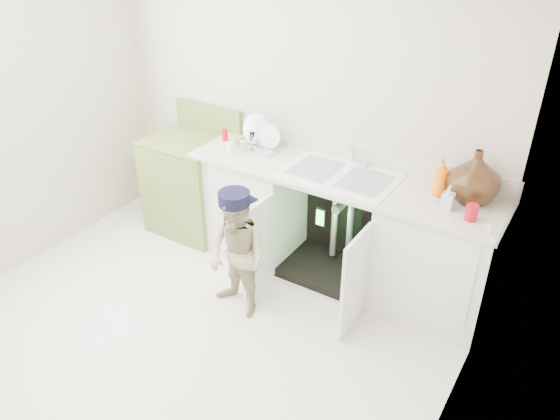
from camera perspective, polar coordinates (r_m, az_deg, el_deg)
name	(u,v)px	position (r m, az deg, el deg)	size (l,w,h in m)	color
ground	(188,334)	(4.05, -9.61, -12.63)	(3.50, 3.50, 0.00)	beige
room_shell	(170,178)	(3.34, -11.42, 3.35)	(6.00, 5.50, 1.26)	beige
counter_run	(342,224)	(4.29, 6.53, -1.45)	(2.44, 1.02, 1.27)	silver
avocado_stove	(194,182)	(5.01, -9.01, 2.88)	(0.71, 0.65, 1.10)	olive
repair_worker	(237,255)	(3.90, -4.48, -4.68)	(0.73, 0.68, 0.99)	tan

